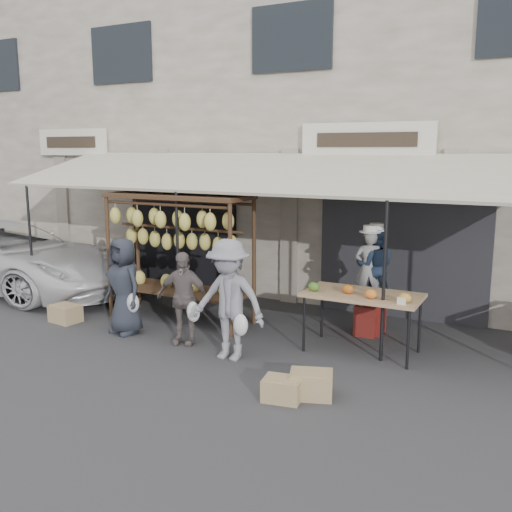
{
  "coord_description": "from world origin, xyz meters",
  "views": [
    {
      "loc": [
        4.51,
        -6.56,
        2.98
      ],
      "look_at": [
        0.35,
        1.4,
        1.3
      ],
      "focal_mm": 40.0,
      "sensor_mm": 36.0,
      "label": 1
    }
  ],
  "objects_px": {
    "vendor_left": "(369,268)",
    "crate_far": "(65,313)",
    "van": "(3,239)",
    "customer_right": "(229,300)",
    "vendor_right": "(375,266)",
    "crate_near_a": "(282,389)",
    "customer_left": "(124,286)",
    "customer_mid": "(183,298)",
    "produce_table": "(362,296)",
    "crate_near_b": "(311,384)",
    "banana_rack": "(177,233)"
  },
  "relations": [
    {
      "from": "vendor_right",
      "to": "crate_near_b",
      "type": "height_order",
      "value": "vendor_right"
    },
    {
      "from": "vendor_left",
      "to": "customer_mid",
      "type": "distance_m",
      "value": 2.99
    },
    {
      "from": "van",
      "to": "crate_near_b",
      "type": "bearing_deg",
      "value": -99.5
    },
    {
      "from": "vendor_right",
      "to": "crate_near_b",
      "type": "distance_m",
      "value": 2.91
    },
    {
      "from": "produce_table",
      "to": "vendor_right",
      "type": "xyz_separation_m",
      "value": [
        -0.09,
        0.97,
        0.26
      ]
    },
    {
      "from": "customer_left",
      "to": "van",
      "type": "xyz_separation_m",
      "value": [
        -4.66,
        1.45,
        0.25
      ]
    },
    {
      "from": "customer_left",
      "to": "crate_near_b",
      "type": "height_order",
      "value": "customer_left"
    },
    {
      "from": "customer_left",
      "to": "produce_table",
      "type": "bearing_deg",
      "value": 26.92
    },
    {
      "from": "vendor_right",
      "to": "customer_right",
      "type": "relative_size",
      "value": 0.72
    },
    {
      "from": "vendor_left",
      "to": "crate_far",
      "type": "bearing_deg",
      "value": 0.58
    },
    {
      "from": "crate_near_b",
      "to": "produce_table",
      "type": "bearing_deg",
      "value": 87.88
    },
    {
      "from": "crate_near_b",
      "to": "vendor_right",
      "type": "bearing_deg",
      "value": 90.56
    },
    {
      "from": "crate_far",
      "to": "customer_mid",
      "type": "bearing_deg",
      "value": 0.77
    },
    {
      "from": "customer_left",
      "to": "customer_mid",
      "type": "bearing_deg",
      "value": 14.46
    },
    {
      "from": "vendor_right",
      "to": "crate_near_b",
      "type": "xyz_separation_m",
      "value": [
        0.03,
        -2.75,
        -0.97
      ]
    },
    {
      "from": "customer_left",
      "to": "banana_rack",
      "type": "bearing_deg",
      "value": 80.42
    },
    {
      "from": "produce_table",
      "to": "crate_near_a",
      "type": "height_order",
      "value": "produce_table"
    },
    {
      "from": "van",
      "to": "vendor_left",
      "type": "bearing_deg",
      "value": -81.77
    },
    {
      "from": "crate_near_a",
      "to": "vendor_right",
      "type": "bearing_deg",
      "value": 85.38
    },
    {
      "from": "banana_rack",
      "to": "customer_right",
      "type": "relative_size",
      "value": 1.49
    },
    {
      "from": "produce_table",
      "to": "crate_near_a",
      "type": "bearing_deg",
      "value": -99.39
    },
    {
      "from": "crate_far",
      "to": "van",
      "type": "xyz_separation_m",
      "value": [
        -3.32,
        1.46,
        0.89
      ]
    },
    {
      "from": "vendor_left",
      "to": "crate_near_a",
      "type": "xyz_separation_m",
      "value": [
        -0.17,
        -2.88,
        -0.97
      ]
    },
    {
      "from": "crate_near_b",
      "to": "crate_near_a",
      "type": "bearing_deg",
      "value": -136.55
    },
    {
      "from": "customer_right",
      "to": "crate_far",
      "type": "xyz_separation_m",
      "value": [
        -3.45,
        0.2,
        -0.72
      ]
    },
    {
      "from": "vendor_right",
      "to": "customer_left",
      "type": "height_order",
      "value": "vendor_right"
    },
    {
      "from": "banana_rack",
      "to": "van",
      "type": "xyz_separation_m",
      "value": [
        -5.06,
        0.5,
        -0.54
      ]
    },
    {
      "from": "produce_table",
      "to": "van",
      "type": "relative_size",
      "value": 0.34
    },
    {
      "from": "vendor_left",
      "to": "van",
      "type": "bearing_deg",
      "value": -17.12
    },
    {
      "from": "vendor_right",
      "to": "van",
      "type": "distance_m",
      "value": 8.29
    },
    {
      "from": "vendor_right",
      "to": "crate_near_a",
      "type": "height_order",
      "value": "vendor_right"
    },
    {
      "from": "vendor_left",
      "to": "customer_left",
      "type": "height_order",
      "value": "vendor_left"
    },
    {
      "from": "vendor_right",
      "to": "customer_mid",
      "type": "bearing_deg",
      "value": 18.73
    },
    {
      "from": "customer_right",
      "to": "crate_near_b",
      "type": "distance_m",
      "value": 1.83
    },
    {
      "from": "crate_near_b",
      "to": "customer_right",
      "type": "bearing_deg",
      "value": 156.79
    },
    {
      "from": "vendor_left",
      "to": "crate_near_a",
      "type": "relative_size",
      "value": 2.72
    },
    {
      "from": "produce_table",
      "to": "van",
      "type": "bearing_deg",
      "value": 176.2
    },
    {
      "from": "vendor_right",
      "to": "banana_rack",
      "type": "bearing_deg",
      "value": -2.16
    },
    {
      "from": "crate_far",
      "to": "customer_right",
      "type": "bearing_deg",
      "value": -3.41
    },
    {
      "from": "crate_near_a",
      "to": "banana_rack",
      "type": "bearing_deg",
      "value": 144.93
    },
    {
      "from": "customer_right",
      "to": "van",
      "type": "height_order",
      "value": "van"
    },
    {
      "from": "customer_left",
      "to": "customer_right",
      "type": "xyz_separation_m",
      "value": [
        2.11,
        -0.22,
        0.08
      ]
    },
    {
      "from": "crate_near_b",
      "to": "van",
      "type": "relative_size",
      "value": 0.1
    },
    {
      "from": "banana_rack",
      "to": "van",
      "type": "height_order",
      "value": "banana_rack"
    },
    {
      "from": "customer_right",
      "to": "crate_near_a",
      "type": "relative_size",
      "value": 3.85
    },
    {
      "from": "vendor_right",
      "to": "customer_left",
      "type": "relative_size",
      "value": 0.79
    },
    {
      "from": "produce_table",
      "to": "customer_mid",
      "type": "height_order",
      "value": "customer_mid"
    },
    {
      "from": "customer_mid",
      "to": "crate_far",
      "type": "distance_m",
      "value": 2.55
    },
    {
      "from": "customer_left",
      "to": "vendor_right",
      "type": "bearing_deg",
      "value": 40.66
    },
    {
      "from": "produce_table",
      "to": "crate_near_b",
      "type": "relative_size",
      "value": 3.3
    }
  ]
}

